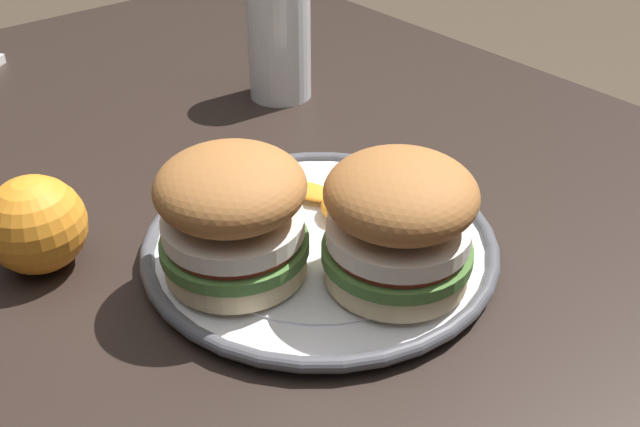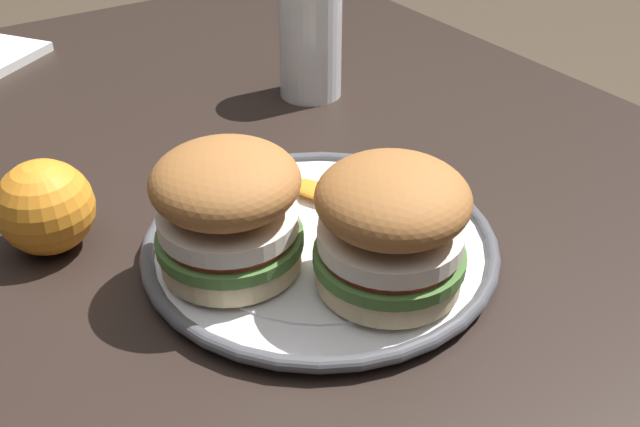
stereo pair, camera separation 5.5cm
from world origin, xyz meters
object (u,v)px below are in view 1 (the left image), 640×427
Objects in this scene: sandwich_half_left at (399,221)px; drinking_glass at (279,47)px; sandwich_half_right at (232,214)px; dining_table at (373,335)px; whole_orange at (36,225)px; dinner_plate at (320,244)px.

sandwich_half_left is 1.16× the size of drinking_glass.
dining_table is at bearing 74.04° from sandwich_half_right.
sandwich_half_left is at bearing 42.82° from whole_orange.
drinking_glass is at bearing 137.40° from sandwich_half_right.
sandwich_half_right is at bearing -42.60° from drinking_glass.
dinner_plate is at bearing -31.33° from drinking_glass.
sandwich_half_left and sandwich_half_right have the same top height.
whole_orange is at bearing -139.52° from sandwich_half_right.
dining_table is at bearing 54.95° from whole_orange.
sandwich_half_right is 1.96× the size of whole_orange.
sandwich_half_left is at bearing 45.92° from sandwich_half_right.
dinner_plate is 0.10m from sandwich_half_right.
sandwich_half_left is 0.38m from drinking_glass.
sandwich_half_right reaches higher than dining_table.
sandwich_half_left is 0.12m from sandwich_half_right.
whole_orange is (-0.12, -0.11, -0.03)m from sandwich_half_right.
sandwich_half_left is 0.29m from whole_orange.
sandwich_half_left is (0.08, 0.01, 0.06)m from dinner_plate.
dining_table is 0.18m from sandwich_half_left.
drinking_glass reaches higher than sandwich_half_left.
dinner_plate is 0.32m from drinking_glass.
whole_orange is at bearing -67.95° from drinking_glass.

